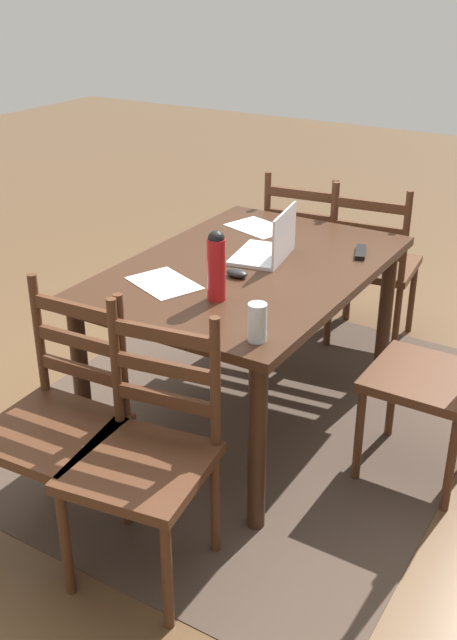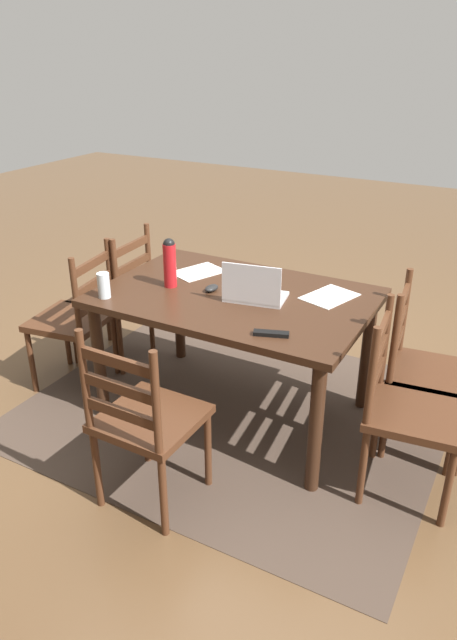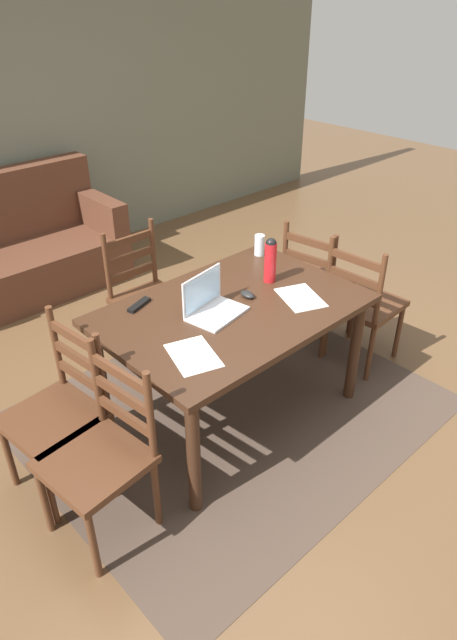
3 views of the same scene
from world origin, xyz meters
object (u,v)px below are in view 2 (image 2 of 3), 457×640
at_px(chair_left_near, 425,371).
at_px(computer_mouse, 212,288).
at_px(laptop, 254,291).
at_px(chair_left_far, 407,409).
at_px(dining_table, 235,310).
at_px(chair_far_head, 146,421).
at_px(chair_right_far, 76,319).
at_px(drinking_glass, 104,285).
at_px(chair_right_near, 116,297).
at_px(tv_remote, 271,334).
at_px(water_bottle, 170,262).

xyz_separation_m(chair_left_near, computer_mouse, (1.17, 0.22, 0.32)).
bearing_deg(laptop, chair_left_far, 169.50).
height_order(dining_table, chair_far_head, chair_far_head).
relative_size(chair_far_head, chair_left_far, 1.00).
distance_m(chair_right_far, drinking_glass, 0.60).
bearing_deg(chair_right_near, computer_mouse, 165.78).
relative_size(laptop, tv_remote, 2.08).
bearing_deg(chair_right_near, laptop, 168.28).
bearing_deg(dining_table, chair_left_far, 168.75).
relative_size(chair_far_head, tv_remote, 5.59).
xyz_separation_m(chair_far_head, computer_mouse, (0.14, -0.85, 0.32)).
height_order(chair_right_near, chair_right_far, same).
bearing_deg(chair_right_near, drinking_glass, 125.93).
xyz_separation_m(dining_table, drinking_glass, (0.61, 0.38, 0.16)).
height_order(dining_table, chair_right_near, chair_right_near).
bearing_deg(water_bottle, tv_remote, 159.09).
distance_m(chair_left_far, laptop, 0.98).
bearing_deg(chair_left_near, chair_right_far, 10.72).
distance_m(chair_right_near, tv_remote, 1.56).
bearing_deg(water_bottle, computer_mouse, -168.20).
bearing_deg(dining_table, computer_mouse, 9.38).
distance_m(chair_left_near, water_bottle, 1.51).
height_order(chair_left_near, chair_far_head, same).
height_order(chair_far_head, tv_remote, chair_far_head).
bearing_deg(chair_far_head, computer_mouse, -80.74).
height_order(chair_left_near, chair_left_far, same).
height_order(chair_left_near, tv_remote, chair_left_near).
relative_size(dining_table, chair_right_near, 1.56).
bearing_deg(water_bottle, chair_left_near, -169.19).
relative_size(computer_mouse, tv_remote, 0.59).
xyz_separation_m(dining_table, chair_right_far, (1.03, 0.19, -0.21)).
distance_m(laptop, computer_mouse, 0.28).
bearing_deg(drinking_glass, laptop, -155.13).
height_order(drinking_glass, tv_remote, drinking_glass).
bearing_deg(laptop, chair_left_near, -165.32).
distance_m(dining_table, drinking_glass, 0.74).
bearing_deg(chair_left_near, chair_right_near, -0.19).
xyz_separation_m(chair_left_far, chair_right_near, (2.06, -0.41, 0.00)).
bearing_deg(chair_left_near, computer_mouse, 10.60).
distance_m(drinking_glass, computer_mouse, 0.59).
distance_m(computer_mouse, tv_remote, 0.63).
bearing_deg(chair_far_head, chair_right_near, -46.24).
bearing_deg(chair_far_head, tv_remote, -127.48).
bearing_deg(tv_remote, computer_mouse, -142.25).
distance_m(water_bottle, tv_remote, 0.83).
bearing_deg(water_bottle, drinking_glass, 53.74).
bearing_deg(laptop, chair_right_near, -11.72).
height_order(laptop, water_bottle, water_bottle).
bearing_deg(chair_right_far, chair_left_near, -169.28).
bearing_deg(chair_right_near, tv_remote, 158.12).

